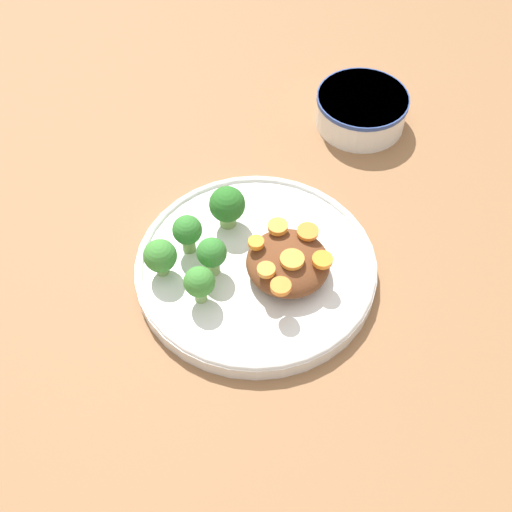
# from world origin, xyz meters

# --- Properties ---
(ground_plane) EXTENTS (4.00, 4.00, 0.00)m
(ground_plane) POSITION_xyz_m (0.00, 0.00, 0.00)
(ground_plane) COLOR #8C603D
(plate) EXTENTS (0.28, 0.28, 0.02)m
(plate) POSITION_xyz_m (0.00, 0.00, 0.01)
(plate) COLOR silver
(plate) RESTS_ON ground_plane
(dip_bowl) EXTENTS (0.12, 0.12, 0.05)m
(dip_bowl) POSITION_xyz_m (0.13, -0.26, 0.03)
(dip_bowl) COLOR white
(dip_bowl) RESTS_ON ground_plane
(stew_mound) EXTENTS (0.09, 0.09, 0.04)m
(stew_mound) POSITION_xyz_m (-0.03, -0.02, 0.04)
(stew_mound) COLOR brown
(stew_mound) RESTS_ON plate
(broccoli_floret_0) EXTENTS (0.03, 0.03, 0.05)m
(broccoli_floret_0) POSITION_xyz_m (0.02, 0.05, 0.05)
(broccoli_floret_0) COLOR #7FA85B
(broccoli_floret_0) RESTS_ON plate
(broccoli_floret_1) EXTENTS (0.04, 0.04, 0.06)m
(broccoli_floret_1) POSITION_xyz_m (0.07, -0.01, 0.05)
(broccoli_floret_1) COLOR #7FA85B
(broccoli_floret_1) RESTS_ON plate
(broccoli_floret_2) EXTENTS (0.03, 0.03, 0.05)m
(broccoli_floret_2) POSITION_xyz_m (0.06, 0.05, 0.05)
(broccoli_floret_2) COLOR #759E51
(broccoli_floret_2) RESTS_ON plate
(broccoli_floret_3) EXTENTS (0.04, 0.04, 0.05)m
(broccoli_floret_3) POSITION_xyz_m (0.05, 0.09, 0.05)
(broccoli_floret_3) COLOR #759E51
(broccoli_floret_3) RESTS_ON plate
(broccoli_floret_4) EXTENTS (0.03, 0.03, 0.05)m
(broccoli_floret_4) POSITION_xyz_m (-0.01, 0.08, 0.05)
(broccoli_floret_4) COLOR #7FA85B
(broccoli_floret_4) RESTS_ON plate
(carrot_slice_0) EXTENTS (0.03, 0.03, 0.01)m
(carrot_slice_0) POSITION_xyz_m (-0.04, -0.02, 0.06)
(carrot_slice_0) COLOR orange
(carrot_slice_0) RESTS_ON stew_mound
(carrot_slice_1) EXTENTS (0.02, 0.02, 0.00)m
(carrot_slice_1) POSITION_xyz_m (-0.02, -0.06, 0.06)
(carrot_slice_1) COLOR orange
(carrot_slice_1) RESTS_ON stew_mound
(carrot_slice_2) EXTENTS (0.02, 0.02, 0.01)m
(carrot_slice_2) POSITION_xyz_m (-0.06, -0.05, 0.06)
(carrot_slice_2) COLOR orange
(carrot_slice_2) RESTS_ON stew_mound
(carrot_slice_3) EXTENTS (0.02, 0.02, 0.01)m
(carrot_slice_3) POSITION_xyz_m (-0.00, -0.00, 0.06)
(carrot_slice_3) COLOR orange
(carrot_slice_3) RESTS_ON stew_mound
(carrot_slice_4) EXTENTS (0.02, 0.02, 0.01)m
(carrot_slice_4) POSITION_xyz_m (0.01, -0.03, 0.06)
(carrot_slice_4) COLOR orange
(carrot_slice_4) RESTS_ON stew_mound
(carrot_slice_5) EXTENTS (0.02, 0.02, 0.01)m
(carrot_slice_5) POSITION_xyz_m (-0.04, 0.01, 0.06)
(carrot_slice_5) COLOR orange
(carrot_slice_5) RESTS_ON stew_mound
(carrot_slice_6) EXTENTS (0.02, 0.02, 0.01)m
(carrot_slice_6) POSITION_xyz_m (-0.06, 0.01, 0.06)
(carrot_slice_6) COLOR orange
(carrot_slice_6) RESTS_ON stew_mound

